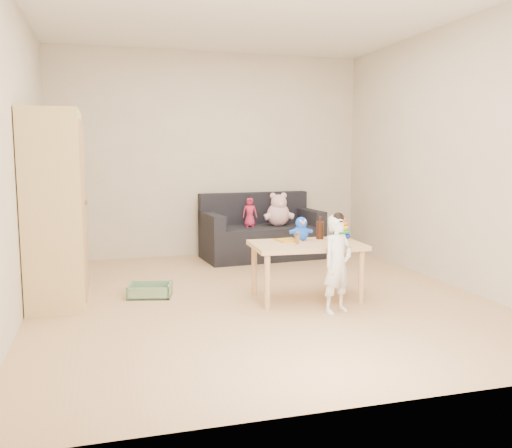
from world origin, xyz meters
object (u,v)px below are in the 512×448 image
object	(u,v)px
sofa	(262,242)
toddler	(337,265)
wardrobe	(55,208)
play_table	(306,271)

from	to	relation	value
sofa	toddler	bearing A→B (deg)	-96.33
wardrobe	toddler	xyz separation A→B (m)	(2.26, -0.95, -0.45)
play_table	toddler	bearing A→B (deg)	-78.05
wardrobe	sofa	bearing A→B (deg)	32.57
toddler	play_table	bearing A→B (deg)	80.38
play_table	toddler	xyz separation A→B (m)	(0.10, -0.46, 0.14)
toddler	sofa	bearing A→B (deg)	67.01
sofa	toddler	xyz separation A→B (m)	(-0.06, -2.44, 0.19)
sofa	play_table	xyz separation A→B (m)	(-0.16, -1.97, 0.05)
play_table	toddler	distance (m)	0.49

